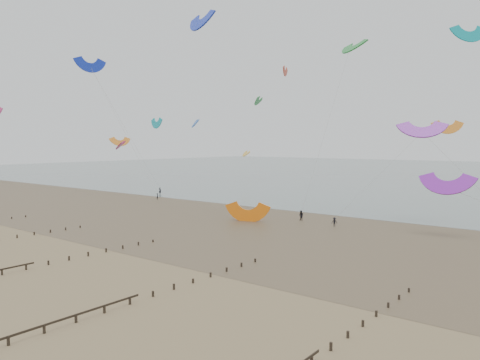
# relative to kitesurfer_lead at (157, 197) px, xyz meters

# --- Properties ---
(ground) EXTENTS (500.00, 500.00, 0.00)m
(ground) POSITION_rel_kitesurfer_lead_xyz_m (32.72, -45.65, -0.82)
(ground) COLOR brown
(ground) RESTS_ON ground
(sea_and_shore) EXTENTS (500.00, 665.00, 0.03)m
(sea_and_shore) POSITION_rel_kitesurfer_lead_xyz_m (28.64, -11.25, -0.81)
(sea_and_shore) COLOR #475654
(sea_and_shore) RESTS_ON ground
(kitesurfer_lead) EXTENTS (0.72, 0.67, 1.65)m
(kitesurfer_lead) POSITION_rel_kitesurfer_lead_xyz_m (0.00, 0.00, 0.00)
(kitesurfer_lead) COLOR black
(kitesurfer_lead) RESTS_ON ground
(kitesurfers) EXTENTS (93.71, 16.60, 1.87)m
(kitesurfers) POSITION_rel_kitesurfer_lead_xyz_m (59.13, 2.34, 0.05)
(kitesurfers) COLOR black
(kitesurfers) RESTS_ON ground
(grounded_kite) EXTENTS (8.37, 7.39, 3.85)m
(grounded_kite) POSITION_rel_kitesurfer_lead_xyz_m (36.62, -11.44, -0.82)
(grounded_kite) COLOR orange
(grounded_kite) RESTS_ON ground
(kites_airborne) EXTENTS (247.91, 108.92, 38.05)m
(kites_airborne) POSITION_rel_kitesurfer_lead_xyz_m (29.06, 38.08, 21.26)
(kites_airborne) COLOR #1D832E
(kites_airborne) RESTS_ON ground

